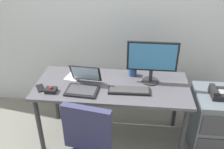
{
  "coord_description": "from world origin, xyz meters",
  "views": [
    {
      "loc": [
        0.21,
        -2.13,
        2.06
      ],
      "look_at": [
        0.0,
        0.0,
        0.84
      ],
      "focal_mm": 39.3,
      "sensor_mm": 36.0,
      "label": 1
    }
  ],
  "objects": [
    {
      "name": "file_cabinet",
      "position": [
        1.07,
        0.01,
        0.33
      ],
      "size": [
        0.42,
        0.53,
        0.66
      ],
      "color": "#555E66",
      "rests_on": "ground"
    },
    {
      "name": "back_wall",
      "position": [
        0.0,
        0.69,
        1.4
      ],
      "size": [
        6.0,
        0.1,
        2.8
      ],
      "primitive_type": "cube",
      "color": "#B3BBC0",
      "rests_on": "ground"
    },
    {
      "name": "desk",
      "position": [
        0.0,
        0.0,
        0.64
      ],
      "size": [
        1.58,
        0.67,
        0.72
      ],
      "color": "#4A484F",
      "rests_on": "ground"
    },
    {
      "name": "desk_phone",
      "position": [
        1.07,
        -0.01,
        0.7
      ],
      "size": [
        0.17,
        0.2,
        0.09
      ],
      "color": "black",
      "rests_on": "file_cabinet"
    },
    {
      "name": "coffee_mug",
      "position": [
        0.2,
        0.22,
        0.77
      ],
      "size": [
        0.09,
        0.08,
        0.1
      ],
      "color": "#2C5093",
      "rests_on": "desk"
    },
    {
      "name": "ground_plane",
      "position": [
        0.0,
        0.0,
        0.0
      ],
      "size": [
        8.0,
        8.0,
        0.0
      ],
      "primitive_type": "plane",
      "color": "slate"
    },
    {
      "name": "trackball_mouse",
      "position": [
        -0.58,
        -0.19,
        0.74
      ],
      "size": [
        0.11,
        0.09,
        0.07
      ],
      "color": "black",
      "rests_on": "desk"
    },
    {
      "name": "keyboard",
      "position": [
        0.18,
        -0.11,
        0.73
      ],
      "size": [
        0.41,
        0.15,
        0.03
      ],
      "color": "black",
      "rests_on": "desk"
    },
    {
      "name": "cell_phone",
      "position": [
        -0.71,
        -0.14,
        0.73
      ],
      "size": [
        0.13,
        0.16,
        0.01
      ],
      "primitive_type": "cube",
      "rotation": [
        0.0,
        0.0,
        0.56
      ],
      "color": "black",
      "rests_on": "desk"
    },
    {
      "name": "monitor_main",
      "position": [
        0.39,
        0.1,
        0.98
      ],
      "size": [
        0.51,
        0.18,
        0.45
      ],
      "color": "#262628",
      "rests_on": "desk"
    },
    {
      "name": "paper_notepad",
      "position": [
        -0.43,
        0.12,
        0.73
      ],
      "size": [
        0.19,
        0.24,
        0.01
      ],
      "primitive_type": "cube",
      "rotation": [
        0.0,
        0.0,
        -0.24
      ],
      "color": "white",
      "rests_on": "desk"
    },
    {
      "name": "laptop",
      "position": [
        -0.28,
        -0.1,
        0.77
      ],
      "size": [
        0.33,
        0.34,
        0.22
      ],
      "color": "black",
      "rests_on": "desk"
    }
  ]
}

